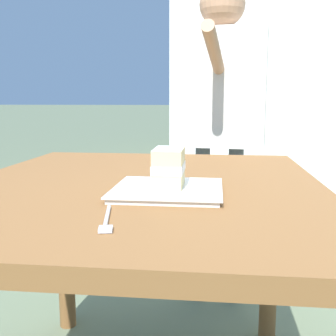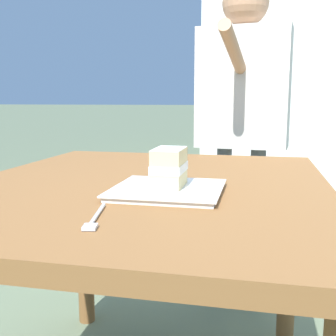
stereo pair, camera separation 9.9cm
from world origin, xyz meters
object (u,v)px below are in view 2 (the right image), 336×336
(dessert_plate, at_px, (168,190))
(dessert_fork, at_px, (96,218))
(diner_person, at_px, (243,94))
(cake_slice, at_px, (169,167))
(patio_table, at_px, (147,219))

(dessert_plate, relative_size, dessert_fork, 1.53)
(dessert_fork, xyz_separation_m, diner_person, (-1.26, 0.22, 0.25))
(dessert_plate, distance_m, dessert_fork, 0.26)
(dessert_plate, bearing_deg, diner_person, 172.69)
(cake_slice, height_order, diner_person, diner_person)
(cake_slice, distance_m, dessert_fork, 0.28)
(cake_slice, height_order, dessert_fork, cake_slice)
(patio_table, bearing_deg, diner_person, 165.74)
(patio_table, relative_size, diner_person, 0.79)
(patio_table, height_order, dessert_fork, dessert_fork)
(dessert_fork, bearing_deg, patio_table, -178.86)
(cake_slice, bearing_deg, patio_table, -144.61)
(patio_table, bearing_deg, dessert_plate, 33.36)
(diner_person, bearing_deg, dessert_fork, -9.66)
(dessert_plate, xyz_separation_m, diner_person, (-1.02, 0.13, 0.24))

